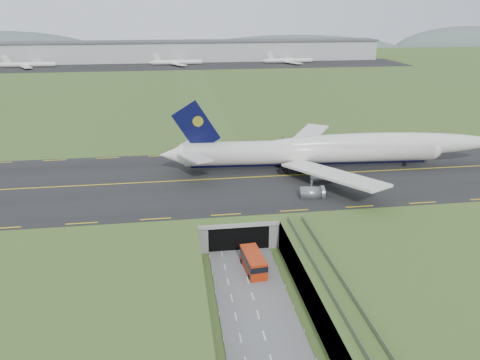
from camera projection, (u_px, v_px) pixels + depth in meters
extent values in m
plane|color=#3B5522|center=(245.00, 272.00, 84.85)|extent=(900.00, 900.00, 0.00)
cube|color=gray|center=(245.00, 258.00, 83.81)|extent=(800.00, 800.00, 6.00)
cube|color=slate|center=(252.00, 295.00, 77.86)|extent=(12.00, 75.00, 0.20)
cube|color=black|center=(224.00, 179.00, 113.37)|extent=(800.00, 44.00, 0.18)
cube|color=gray|center=(232.00, 203.00, 100.58)|extent=(16.00, 22.00, 1.00)
cube|color=gray|center=(200.00, 216.00, 100.51)|extent=(2.00, 22.00, 6.00)
cube|color=gray|center=(263.00, 212.00, 102.39)|extent=(2.00, 22.00, 6.00)
cube|color=black|center=(235.00, 226.00, 96.98)|extent=(12.00, 12.00, 5.00)
cube|color=#A8A8A3|center=(239.00, 225.00, 90.29)|extent=(17.00, 0.50, 0.80)
cube|color=#A8A8A3|center=(341.00, 299.00, 67.15)|extent=(3.00, 53.00, 0.50)
cube|color=gray|center=(332.00, 295.00, 66.71)|extent=(0.06, 53.00, 1.00)
cube|color=gray|center=(350.00, 294.00, 67.08)|extent=(0.06, 53.00, 1.00)
cylinder|color=#A8A8A3|center=(334.00, 306.00, 70.51)|extent=(0.90, 0.90, 5.60)
cylinder|color=#A8A8A3|center=(311.00, 265.00, 81.65)|extent=(0.90, 0.90, 5.60)
cylinder|color=silver|center=(310.00, 152.00, 118.43)|extent=(63.68, 9.86, 5.97)
sphere|color=silver|center=(430.00, 149.00, 120.89)|extent=(6.20, 6.20, 5.85)
cone|color=silver|center=(173.00, 155.00, 115.76)|extent=(6.87, 6.06, 5.67)
ellipsoid|color=silver|center=(376.00, 145.00, 119.29)|extent=(64.26, 9.42, 6.27)
ellipsoid|color=black|center=(427.00, 146.00, 120.56)|extent=(4.33, 2.86, 2.09)
cylinder|color=black|center=(309.00, 160.00, 119.24)|extent=(60.30, 6.21, 2.51)
cube|color=silver|center=(304.00, 139.00, 132.85)|extent=(20.88, 26.91, 2.51)
cube|color=silver|center=(195.00, 141.00, 122.24)|extent=(8.95, 10.95, 0.96)
cube|color=silver|center=(332.00, 174.00, 104.95)|extent=(18.31, 27.94, 2.51)
cube|color=silver|center=(195.00, 157.00, 109.16)|extent=(8.07, 11.09, 0.96)
cube|color=black|center=(196.00, 127.00, 113.80)|extent=(11.88, 1.29, 13.20)
cylinder|color=gold|center=(198.00, 121.00, 113.35)|extent=(2.65, 0.81, 2.61)
cylinder|color=slate|center=(304.00, 155.00, 128.09)|extent=(5.03, 3.37, 3.08)
cylinder|color=slate|center=(282.00, 146.00, 136.91)|extent=(5.03, 3.37, 3.08)
cylinder|color=slate|center=(320.00, 177.00, 111.53)|extent=(5.03, 3.37, 3.08)
cylinder|color=slate|center=(311.00, 193.00, 102.03)|extent=(5.03, 3.37, 3.08)
cylinder|color=black|center=(405.00, 164.00, 121.84)|extent=(1.05, 0.53, 1.03)
cube|color=black|center=(293.00, 167.00, 119.50)|extent=(5.99, 6.86, 1.31)
cube|color=#AF2A0B|center=(253.00, 262.00, 84.59)|extent=(3.85, 8.51, 3.30)
cube|color=black|center=(253.00, 259.00, 84.36)|extent=(3.92, 8.62, 1.10)
cube|color=black|center=(253.00, 269.00, 85.07)|extent=(3.58, 7.94, 0.55)
cylinder|color=black|center=(249.00, 277.00, 82.20)|extent=(0.48, 1.02, 0.99)
cylinder|color=black|center=(242.00, 261.00, 87.21)|extent=(0.48, 1.02, 0.99)
cylinder|color=black|center=(265.00, 275.00, 82.84)|extent=(0.48, 1.02, 0.99)
cylinder|color=black|center=(257.00, 260.00, 87.85)|extent=(0.48, 1.02, 0.99)
cube|color=#B2B2B2|center=(185.00, 51.00, 358.65)|extent=(300.00, 22.00, 15.00)
cube|color=#4C4C51|center=(185.00, 41.00, 356.05)|extent=(302.00, 24.00, 1.20)
cube|color=black|center=(187.00, 66.00, 333.35)|extent=(320.00, 50.00, 0.08)
cylinder|color=silver|center=(28.00, 64.00, 322.58)|extent=(34.00, 3.20, 3.20)
cylinder|color=silver|center=(177.00, 62.00, 336.35)|extent=(34.00, 3.20, 3.20)
cylinder|color=silver|center=(289.00, 60.00, 347.49)|extent=(34.00, 3.20, 3.20)
ellipsoid|color=slate|center=(294.00, 56.00, 501.57)|extent=(260.00, 91.00, 44.00)
ellipsoid|color=slate|center=(466.00, 54.00, 528.55)|extent=(180.00, 63.00, 60.00)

